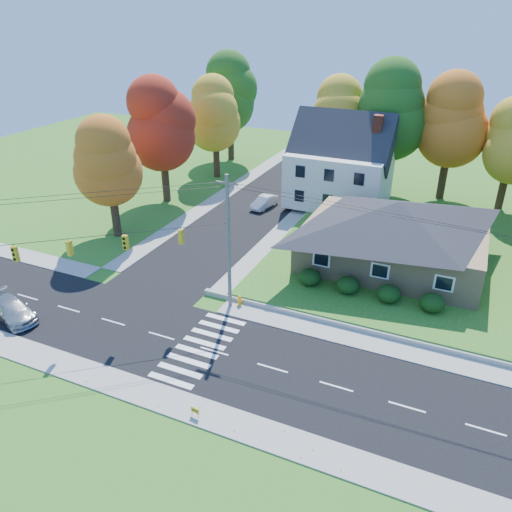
{
  "coord_description": "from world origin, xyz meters",
  "views": [
    {
      "loc": [
        12.94,
        -22.23,
        19.74
      ],
      "look_at": [
        -0.69,
        8.0,
        2.99
      ],
      "focal_mm": 35.0,
      "sensor_mm": 36.0,
      "label": 1
    }
  ],
  "objects_px": {
    "ranch_house": "(394,232)",
    "fire_hydrant": "(240,301)",
    "silver_sedan": "(11,310)",
    "white_car": "(264,202)"
  },
  "relations": [
    {
      "from": "ranch_house",
      "to": "white_car",
      "type": "height_order",
      "value": "ranch_house"
    },
    {
      "from": "ranch_house",
      "to": "fire_hydrant",
      "type": "distance_m",
      "value": 14.01
    },
    {
      "from": "silver_sedan",
      "to": "white_car",
      "type": "xyz_separation_m",
      "value": [
        7.6,
        26.87,
        -0.06
      ]
    },
    {
      "from": "white_car",
      "to": "fire_hydrant",
      "type": "xyz_separation_m",
      "value": [
        6.21,
        -18.81,
        -0.26
      ]
    },
    {
      "from": "white_car",
      "to": "fire_hydrant",
      "type": "height_order",
      "value": "white_car"
    },
    {
      "from": "fire_hydrant",
      "to": "silver_sedan",
      "type": "bearing_deg",
      "value": -149.73
    },
    {
      "from": "ranch_house",
      "to": "silver_sedan",
      "type": "relative_size",
      "value": 3.04
    },
    {
      "from": "ranch_house",
      "to": "silver_sedan",
      "type": "height_order",
      "value": "ranch_house"
    },
    {
      "from": "ranch_house",
      "to": "fire_hydrant",
      "type": "xyz_separation_m",
      "value": [
        -8.9,
        -10.43,
        -2.87
      ]
    },
    {
      "from": "silver_sedan",
      "to": "ranch_house",
      "type": "bearing_deg",
      "value": -32.87
    }
  ]
}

